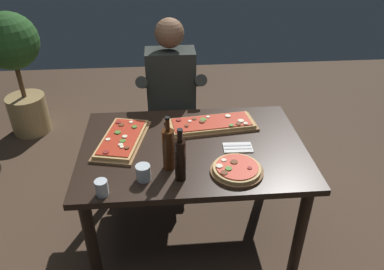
# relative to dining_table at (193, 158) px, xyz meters

# --- Properties ---
(ground_plane) EXTENTS (6.40, 6.40, 0.00)m
(ground_plane) POSITION_rel_dining_table_xyz_m (0.00, 0.00, -0.64)
(ground_plane) COLOR #4C3828
(dining_table) EXTENTS (1.40, 0.96, 0.74)m
(dining_table) POSITION_rel_dining_table_xyz_m (0.00, 0.00, 0.00)
(dining_table) COLOR black
(dining_table) RESTS_ON ground_plane
(pizza_rectangular_front) EXTENTS (0.63, 0.31, 0.05)m
(pizza_rectangular_front) POSITION_rel_dining_table_xyz_m (0.15, 0.22, 0.12)
(pizza_rectangular_front) COLOR olive
(pizza_rectangular_front) RESTS_ON dining_table
(pizza_rectangular_left) EXTENTS (0.36, 0.55, 0.05)m
(pizza_rectangular_left) POSITION_rel_dining_table_xyz_m (-0.44, 0.08, 0.12)
(pizza_rectangular_left) COLOR olive
(pizza_rectangular_left) RESTS_ON dining_table
(pizza_round_far) EXTENTS (0.30, 0.30, 0.05)m
(pizza_round_far) POSITION_rel_dining_table_xyz_m (0.23, -0.29, 0.11)
(pizza_round_far) COLOR brown
(pizza_round_far) RESTS_ON dining_table
(wine_bottle_dark) EXTENTS (0.06, 0.06, 0.32)m
(wine_bottle_dark) POSITION_rel_dining_table_xyz_m (-0.09, -0.31, 0.23)
(wine_bottle_dark) COLOR black
(wine_bottle_dark) RESTS_ON dining_table
(oil_bottle_amber) EXTENTS (0.07, 0.07, 0.33)m
(oil_bottle_amber) POSITION_rel_dining_table_xyz_m (-0.15, -0.21, 0.23)
(oil_bottle_amber) COLOR #47230F
(oil_bottle_amber) RESTS_ON dining_table
(tumbler_near_camera) EXTENTS (0.08, 0.08, 0.09)m
(tumbler_near_camera) POSITION_rel_dining_table_xyz_m (-0.30, -0.30, 0.13)
(tumbler_near_camera) COLOR silver
(tumbler_near_camera) RESTS_ON dining_table
(tumbler_far_side) EXTENTS (0.07, 0.07, 0.09)m
(tumbler_far_side) POSITION_rel_dining_table_xyz_m (-0.51, -0.41, 0.13)
(tumbler_far_side) COLOR silver
(tumbler_far_side) RESTS_ON dining_table
(napkin_cutlery_set) EXTENTS (0.18, 0.12, 0.01)m
(napkin_cutlery_set) POSITION_rel_dining_table_xyz_m (0.28, -0.05, 0.10)
(napkin_cutlery_set) COLOR white
(napkin_cutlery_set) RESTS_ON dining_table
(diner_chair) EXTENTS (0.44, 0.44, 0.87)m
(diner_chair) POSITION_rel_dining_table_xyz_m (-0.11, 0.86, -0.16)
(diner_chair) COLOR #3D2B1E
(diner_chair) RESTS_ON ground_plane
(seated_diner) EXTENTS (0.53, 0.41, 1.33)m
(seated_diner) POSITION_rel_dining_table_xyz_m (-0.11, 0.74, 0.10)
(seated_diner) COLOR #23232D
(seated_diner) RESTS_ON ground_plane
(potted_plant_corner) EXTENTS (0.52, 0.52, 1.22)m
(potted_plant_corner) POSITION_rel_dining_table_xyz_m (-1.55, 1.53, 0.10)
(potted_plant_corner) COLOR tan
(potted_plant_corner) RESTS_ON ground_plane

